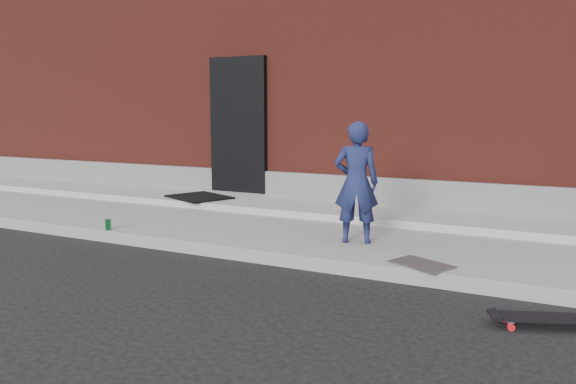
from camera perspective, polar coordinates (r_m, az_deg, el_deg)
The scene contains 9 objects.
ground at distance 5.89m, azimuth 1.58°, elevation -7.93°, with size 80.00×80.00×0.00m, color black.
sidewalk at distance 7.22m, azimuth 6.67°, elevation -4.34°, with size 20.00×3.00×0.15m, color gray.
apron at distance 8.03m, azimuth 8.90°, elevation -2.19°, with size 20.00×1.20×0.10m, color gray.
building at distance 12.38m, azimuth 15.84°, elevation 11.92°, with size 20.00×8.10×5.00m.
child at distance 6.37m, azimuth 6.95°, elevation 0.95°, with size 0.50×0.33×1.38m, color #1A224B.
skateboard at distance 4.80m, azimuth 24.75°, elevation -11.59°, with size 0.83×0.48×0.09m.
soda_can at distance 7.43m, azimuth -17.80°, elevation -3.19°, with size 0.07×0.07×0.13m, color #1A863D.
doormat at distance 9.15m, azimuth -9.02°, elevation -0.50°, with size 0.94×0.76×0.03m, color black.
utility_plate at distance 5.66m, azimuth 13.38°, elevation -7.16°, with size 0.57×0.37×0.02m, color #5C5C62.
Camera 1 is at (2.40, -5.12, 1.64)m, focal length 35.00 mm.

